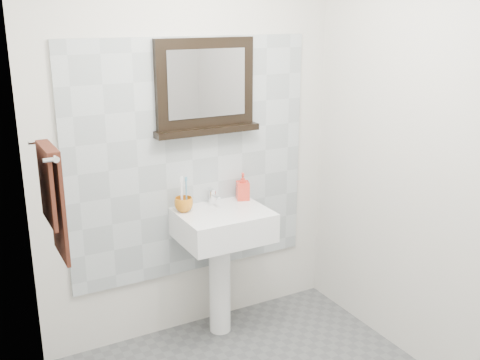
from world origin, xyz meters
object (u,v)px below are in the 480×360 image
at_px(toothbrush_cup, 184,204).
at_px(soap_dispenser, 243,186).
at_px(hand_towel, 53,194).
at_px(pedestal_sink, 222,238).
at_px(framed_mirror, 205,89).

relative_size(toothbrush_cup, soap_dispenser, 0.64).
bearing_deg(hand_towel, toothbrush_cup, 26.51).
height_order(soap_dispenser, hand_towel, hand_towel).
height_order(pedestal_sink, toothbrush_cup, pedestal_sink).
relative_size(pedestal_sink, framed_mirror, 1.42).
bearing_deg(toothbrush_cup, soap_dispenser, 3.62).
relative_size(pedestal_sink, hand_towel, 1.75).
xyz_separation_m(soap_dispenser, framed_mirror, (-0.23, 0.06, 0.64)).
relative_size(pedestal_sink, toothbrush_cup, 8.42).
bearing_deg(soap_dispenser, pedestal_sink, -130.05).
bearing_deg(hand_towel, pedestal_sink, 16.74).
distance_m(toothbrush_cup, framed_mirror, 0.72).
distance_m(toothbrush_cup, hand_towel, 0.98).
bearing_deg(hand_towel, framed_mirror, 25.91).
bearing_deg(pedestal_sink, hand_towel, -163.26).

